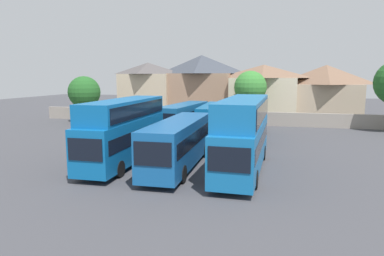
{
  "coord_description": "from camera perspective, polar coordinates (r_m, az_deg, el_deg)",
  "views": [
    {
      "loc": [
        6.76,
        -23.21,
        6.46
      ],
      "look_at": [
        0.0,
        3.0,
        2.41
      ],
      "focal_mm": 32.43,
      "sensor_mm": 36.0,
      "label": 1
    }
  ],
  "objects": [
    {
      "name": "house_terrace_centre",
      "position": [
        56.87,
        1.59,
        7.05
      ],
      "size": [
        10.35,
        7.42,
        9.83
      ],
      "color": "#9E7A60",
      "rests_on": "ground"
    },
    {
      "name": "house_terrace_far_right",
      "position": [
        56.22,
        21.07,
        5.6
      ],
      "size": [
        10.28,
        7.42,
        8.14
      ],
      "color": "tan",
      "rests_on": "ground"
    },
    {
      "name": "depot_boundary_wall",
      "position": [
        47.18,
        6.13,
        1.69
      ],
      "size": [
        56.0,
        0.5,
        1.8
      ],
      "primitive_type": "cube",
      "color": "gray",
      "rests_on": "ground"
    },
    {
      "name": "bus_3",
      "position": [
        23.85,
        8.45,
        -0.4
      ],
      "size": [
        2.76,
        11.9,
        4.98
      ],
      "rotation": [
        0.0,
        0.0,
        -1.58
      ],
      "color": "#1464A4",
      "rests_on": "ground"
    },
    {
      "name": "bus_5",
      "position": [
        37.44,
        3.64,
        1.57
      ],
      "size": [
        3.1,
        10.36,
        3.42
      ],
      "rotation": [
        0.0,
        0.0,
        -1.51
      ],
      "color": "#0D5C99",
      "rests_on": "ground"
    },
    {
      "name": "ground",
      "position": [
        42.26,
        5.09,
        -0.32
      ],
      "size": [
        140.0,
        140.0,
        0.0
      ],
      "primitive_type": "plane",
      "color": "#424247"
    },
    {
      "name": "tree_right_of_lot",
      "position": [
        49.07,
        9.57,
        6.61
      ],
      "size": [
        4.5,
        4.5,
        7.22
      ],
      "color": "brown",
      "rests_on": "ground"
    },
    {
      "name": "bus_1",
      "position": [
        26.08,
        -11.06,
        0.04
      ],
      "size": [
        2.81,
        11.11,
        4.77
      ],
      "rotation": [
        0.0,
        0.0,
        -1.55
      ],
      "color": "#0E5B9E",
      "rests_on": "ground"
    },
    {
      "name": "bus_4",
      "position": [
        38.23,
        -1.33,
        1.74
      ],
      "size": [
        3.2,
        10.83,
        3.43
      ],
      "rotation": [
        0.0,
        0.0,
        -1.64
      ],
      "color": "#185B93",
      "rests_on": "ground"
    },
    {
      "name": "tree_left_of_lot",
      "position": [
        51.02,
        -17.31,
        5.64
      ],
      "size": [
        4.45,
        4.45,
        6.48
      ],
      "color": "brown",
      "rests_on": "ground"
    },
    {
      "name": "house_terrace_left",
      "position": [
        58.57,
        -7.21,
        6.44
      ],
      "size": [
        8.78,
        6.62,
        8.69
      ],
      "color": "#C6B293",
      "rests_on": "ground"
    },
    {
      "name": "house_terrace_right",
      "position": [
        54.47,
        11.62,
        5.94
      ],
      "size": [
        10.2,
        7.27,
        8.21
      ],
      "color": "beige",
      "rests_on": "ground"
    },
    {
      "name": "bus_6",
      "position": [
        37.11,
        9.96,
        1.48
      ],
      "size": [
        2.61,
        11.11,
        3.51
      ],
      "rotation": [
        0.0,
        0.0,
        -1.57
      ],
      "color": "#1A6198",
      "rests_on": "ground"
    },
    {
      "name": "bus_2",
      "position": [
        24.59,
        -2.12,
        -2.11
      ],
      "size": [
        2.84,
        11.52,
        3.38
      ],
      "rotation": [
        0.0,
        0.0,
        -1.54
      ],
      "color": "#155495",
      "rests_on": "ground"
    }
  ]
}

